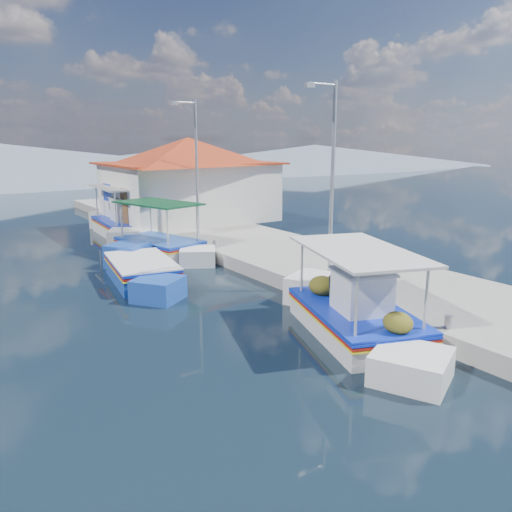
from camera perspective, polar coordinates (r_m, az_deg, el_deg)
ground at (r=12.49m, az=-1.60°, el=-9.60°), size 160.00×160.00×0.00m
quay at (r=20.36m, az=3.36°, el=0.04°), size 5.00×44.00×0.50m
bollards at (r=18.48m, az=-0.40°, el=0.01°), size 0.20×17.20×0.30m
main_caique at (r=13.05m, az=10.79°, el=-6.63°), size 3.73×6.97×2.43m
caique_green_canopy at (r=21.82m, az=-10.78°, el=1.04°), size 3.13×6.47×2.51m
caique_blue_hull at (r=17.98m, az=-12.84°, el=-1.81°), size 2.57×6.42×1.16m
caique_far at (r=26.91m, az=-14.57°, el=3.38°), size 2.60×7.85×2.75m
harbor_building at (r=27.74m, az=-7.52°, el=8.68°), size 10.49×10.49×4.40m
lamp_post_near at (r=15.90m, az=8.34°, el=9.43°), size 1.21×0.14×6.00m
lamp_post_far at (r=23.36m, az=-6.89°, el=10.56°), size 1.21×0.14×6.00m
mountain_ridge at (r=67.03m, az=-23.38°, el=9.56°), size 171.40×96.00×5.50m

